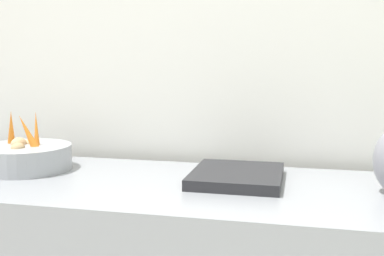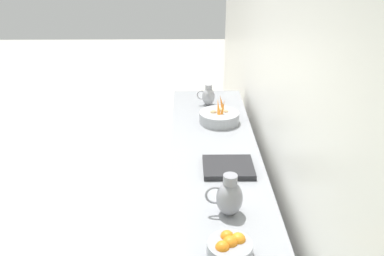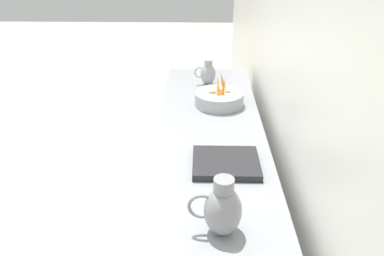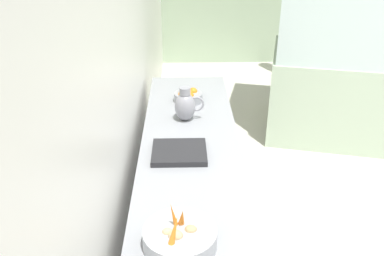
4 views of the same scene
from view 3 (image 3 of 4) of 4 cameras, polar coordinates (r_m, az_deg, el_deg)
name	(u,v)px [view 3 (image 3 of 4)]	position (r m, az deg, el deg)	size (l,w,h in m)	color
tile_wall_left	(339,93)	(1.53, 20.28, 4.72)	(0.10, 8.78, 3.00)	white
prep_counter	(209,225)	(2.42, 2.48, -13.64)	(0.66, 3.00, 0.94)	gray
vegetable_colander	(219,98)	(2.75, 3.91, 4.27)	(0.34, 0.34, 0.22)	#9EA0A5
metal_pitcher_tall	(222,209)	(1.59, 4.33, -11.47)	(0.21, 0.15, 0.25)	gray
metal_pitcher_short	(208,73)	(3.12, 2.29, 7.79)	(0.17, 0.12, 0.20)	#939399
counter_sink_basin	(226,163)	(2.06, 4.87, -5.00)	(0.34, 0.30, 0.04)	#232326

